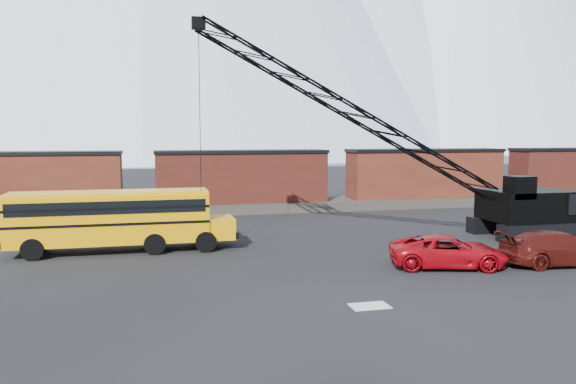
% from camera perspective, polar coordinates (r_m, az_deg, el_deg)
% --- Properties ---
extents(ground, '(160.00, 160.00, 0.00)m').
position_cam_1_polar(ground, '(24.19, 3.60, -8.83)').
color(ground, black).
rests_on(ground, ground).
extents(gravel_berm, '(120.00, 5.00, 0.70)m').
position_cam_1_polar(gravel_berm, '(45.25, -4.68, -1.47)').
color(gravel_berm, '#48423B').
rests_on(gravel_berm, ground).
extents(boxcar_west_near, '(13.70, 3.10, 4.17)m').
position_cam_1_polar(boxcar_west_near, '(45.37, -25.09, 1.08)').
color(boxcar_west_near, '#421A12').
rests_on(boxcar_west_near, gravel_berm).
extents(boxcar_mid, '(13.70, 3.10, 4.17)m').
position_cam_1_polar(boxcar_mid, '(45.00, -4.71, 1.58)').
color(boxcar_mid, '#4B1715').
rests_on(boxcar_mid, gravel_berm).
extents(boxcar_east_near, '(13.70, 3.10, 4.17)m').
position_cam_1_polar(boxcar_east_near, '(50.04, 13.72, 1.87)').
color(boxcar_east_near, '#421A12').
rests_on(boxcar_east_near, gravel_berm).
extents(snow_patch, '(1.40, 0.90, 0.02)m').
position_cam_1_polar(snow_patch, '(20.72, 8.29, -11.38)').
color(snow_patch, silver).
rests_on(snow_patch, ground).
extents(school_bus, '(11.65, 2.65, 3.19)m').
position_cam_1_polar(school_bus, '(30.55, -16.94, -2.54)').
color(school_bus, orange).
rests_on(school_bus, ground).
extents(red_pickup, '(5.80, 3.81, 1.48)m').
position_cam_1_polar(red_pickup, '(27.11, 15.95, -5.82)').
color(red_pickup, '#A60811').
rests_on(red_pickup, ground).
extents(maroon_suv, '(5.72, 2.69, 1.61)m').
position_cam_1_polar(maroon_suv, '(29.41, 25.79, -5.15)').
color(maroon_suv, '#440F0C').
rests_on(maroon_suv, ground).
extents(crawler_crane, '(22.64, 4.20, 12.28)m').
position_cam_1_polar(crawler_crane, '(32.25, 10.51, 5.78)').
color(crawler_crane, black).
rests_on(crawler_crane, ground).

